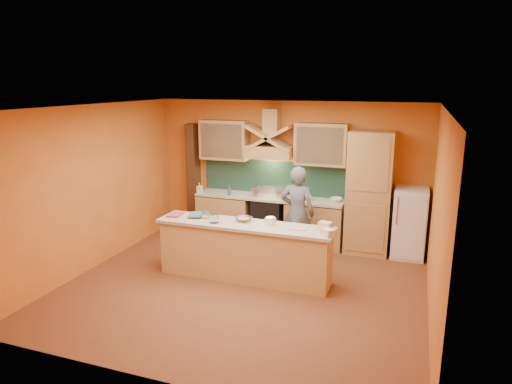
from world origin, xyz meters
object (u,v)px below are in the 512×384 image
(mixing_bowl, at_px, (244,219))
(fridge, at_px, (409,223))
(person, at_px, (297,213))
(stove, at_px, (269,219))
(kitchen_scale, at_px, (270,221))

(mixing_bowl, bearing_deg, fridge, 34.85)
(fridge, xyz_separation_m, person, (-1.91, -0.76, 0.21))
(fridge, relative_size, mixing_bowl, 4.91)
(stove, xyz_separation_m, kitchen_scale, (0.61, -1.81, 0.55))
(stove, xyz_separation_m, person, (0.79, -0.76, 0.41))
(stove, distance_m, kitchen_scale, 1.99)
(kitchen_scale, distance_m, mixing_bowl, 0.47)
(person, xyz_separation_m, mixing_bowl, (-0.64, -1.02, 0.12))
(stove, relative_size, person, 0.52)
(person, bearing_deg, mixing_bowl, 61.09)
(stove, distance_m, person, 1.17)
(stove, relative_size, fridge, 0.69)
(fridge, xyz_separation_m, kitchen_scale, (-2.09, -1.81, 0.35))
(stove, height_order, mixing_bowl, mixing_bowl)
(fridge, distance_m, mixing_bowl, 3.13)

